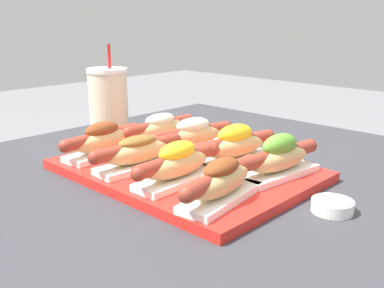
% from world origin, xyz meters
% --- Properties ---
extents(serving_tray, '(0.48, 0.35, 0.02)m').
position_xyz_m(serving_tray, '(-0.06, -0.04, 0.75)').
color(serving_tray, red).
rests_on(serving_tray, patio_table).
extents(hot_dog_0, '(0.08, 0.21, 0.07)m').
position_xyz_m(hot_dog_0, '(-0.23, -0.11, 0.80)').
color(hot_dog_0, white).
rests_on(hot_dog_0, serving_tray).
extents(hot_dog_1, '(0.07, 0.21, 0.06)m').
position_xyz_m(hot_dog_1, '(-0.11, -0.11, 0.79)').
color(hot_dog_1, white).
rests_on(hot_dog_1, serving_tray).
extents(hot_dog_2, '(0.07, 0.21, 0.07)m').
position_xyz_m(hot_dog_2, '(0.00, -0.11, 0.80)').
color(hot_dog_2, white).
rests_on(hot_dog_2, serving_tray).
extents(hot_dog_3, '(0.08, 0.21, 0.07)m').
position_xyz_m(hot_dog_3, '(0.11, -0.12, 0.79)').
color(hot_dog_3, white).
rests_on(hot_dog_3, serving_tray).
extents(hot_dog_4, '(0.06, 0.21, 0.07)m').
position_xyz_m(hot_dog_4, '(-0.21, 0.04, 0.79)').
color(hot_dog_4, white).
rests_on(hot_dog_4, serving_tray).
extents(hot_dog_5, '(0.09, 0.21, 0.07)m').
position_xyz_m(hot_dog_5, '(-0.12, 0.05, 0.80)').
color(hot_dog_5, white).
rests_on(hot_dog_5, serving_tray).
extents(hot_dog_6, '(0.09, 0.21, 0.08)m').
position_xyz_m(hot_dog_6, '(-0.00, 0.05, 0.80)').
color(hot_dog_6, white).
rests_on(hot_dog_6, serving_tray).
extents(hot_dog_7, '(0.08, 0.21, 0.08)m').
position_xyz_m(hot_dog_7, '(0.11, 0.04, 0.80)').
color(hot_dog_7, white).
rests_on(hot_dog_7, serving_tray).
extents(sauce_bowl, '(0.07, 0.07, 0.02)m').
position_xyz_m(sauce_bowl, '(0.24, 0.00, 0.75)').
color(sauce_bowl, white).
rests_on(sauce_bowl, patio_table).
extents(drink_cup, '(0.10, 0.10, 0.24)m').
position_xyz_m(drink_cup, '(-0.41, 0.04, 0.83)').
color(drink_cup, beige).
rests_on(drink_cup, patio_table).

